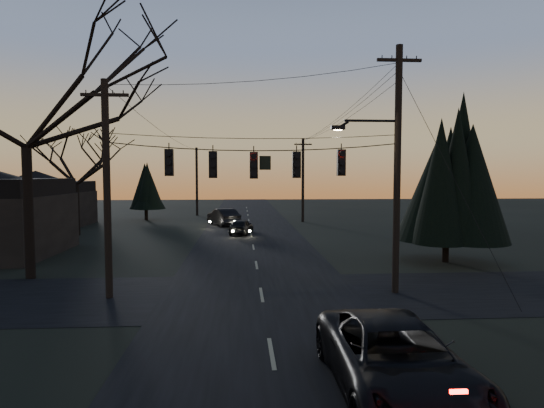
{
  "coord_description": "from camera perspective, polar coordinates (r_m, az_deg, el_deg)",
  "views": [
    {
      "loc": [
        -0.81,
        -7.99,
        4.86
      ],
      "look_at": [
        0.33,
        8.58,
        3.77
      ],
      "focal_mm": 30.0,
      "sensor_mm": 36.0,
      "label": 1
    }
  ],
  "objects": [
    {
      "name": "utility_pole_right",
      "position": [
        19.68,
        15.19,
        -10.69
      ],
      "size": [
        5.0,
        0.3,
        10.0
      ],
      "primitive_type": null,
      "color": "black",
      "rests_on": "ground"
    },
    {
      "name": "evergreen_dist",
      "position": [
        50.05,
        -15.55,
        1.82
      ],
      "size": [
        3.65,
        3.65,
        5.42
      ],
      "color": "black",
      "rests_on": "ground"
    },
    {
      "name": "suv_near",
      "position": [
        10.81,
        15.24,
        -18.42
      ],
      "size": [
        2.69,
        5.82,
        1.62
      ],
      "primitive_type": "imported",
      "rotation": [
        0.0,
        0.0,
        0.0
      ],
      "color": "black",
      "rests_on": "ground"
    },
    {
      "name": "utility_pole_left",
      "position": [
        19.35,
        -19.72,
        -11.03
      ],
      "size": [
        1.8,
        0.3,
        8.5
      ],
      "primitive_type": null,
      "color": "black",
      "rests_on": "ground"
    },
    {
      "name": "span_signal_assembly",
      "position": [
        18.01,
        -2.11,
        5.06
      ],
      "size": [
        11.5,
        0.44,
        1.55
      ],
      "color": "black",
      "rests_on": "ground"
    },
    {
      "name": "bare_tree_left",
      "position": [
        24.1,
        -28.64,
        12.06
      ],
      "size": [
        11.1,
        11.1,
        12.2
      ],
      "color": "black",
      "rests_on": "ground"
    },
    {
      "name": "utility_pole_far_r",
      "position": [
        46.68,
        3.88,
        -2.24
      ],
      "size": [
        1.8,
        0.3,
        8.5
      ],
      "primitive_type": null,
      "color": "black",
      "rests_on": "ground"
    },
    {
      "name": "bare_tree_dist",
      "position": [
        39.27,
        -23.42,
        4.6
      ],
      "size": [
        7.28,
        7.28,
        8.1
      ],
      "color": "black",
      "rests_on": "ground"
    },
    {
      "name": "sedan_oncoming_a",
      "position": [
        36.85,
        -3.88,
        -2.86
      ],
      "size": [
        2.25,
        3.91,
        1.25
      ],
      "primitive_type": "imported",
      "rotation": [
        0.0,
        0.0,
        2.92
      ],
      "color": "black",
      "rests_on": "ground"
    },
    {
      "name": "main_road",
      "position": [
        28.42,
        -2.24,
        -6.09
      ],
      "size": [
        8.0,
        120.0,
        0.02
      ],
      "primitive_type": "cube",
      "color": "black",
      "rests_on": "ground"
    },
    {
      "name": "sedan_oncoming_b",
      "position": [
        43.45,
        -6.13,
        -1.65
      ],
      "size": [
        3.48,
        5.09,
        1.59
      ],
      "primitive_type": "imported",
      "rotation": [
        0.0,
        0.0,
        3.55
      ],
      "color": "black",
      "rests_on": "ground"
    },
    {
      "name": "cross_road",
      "position": [
        18.66,
        -1.32,
        -11.34
      ],
      "size": [
        60.0,
        7.0,
        0.02
      ],
      "primitive_type": "cube",
      "color": "black",
      "rests_on": "ground"
    },
    {
      "name": "house_left_far",
      "position": [
        48.05,
        -27.45,
        0.62
      ],
      "size": [
        9.0,
        7.0,
        5.2
      ],
      "color": "black",
      "rests_on": "ground"
    },
    {
      "name": "evergreen_right",
      "position": [
        26.75,
        21.16,
        3.75
      ],
      "size": [
        4.56,
        4.56,
        8.77
      ],
      "color": "black",
      "rests_on": "ground"
    },
    {
      "name": "utility_pole_far_l",
      "position": [
        54.46,
        -9.37,
        -1.43
      ],
      "size": [
        0.3,
        0.3,
        8.0
      ],
      "primitive_type": null,
      "color": "black",
      "rests_on": "ground"
    }
  ]
}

